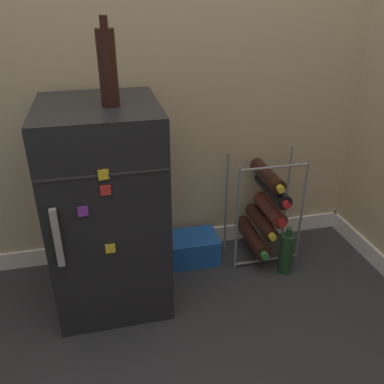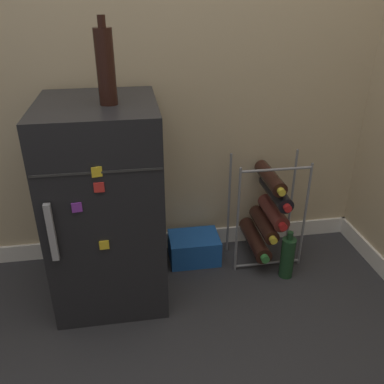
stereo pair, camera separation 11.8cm
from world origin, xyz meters
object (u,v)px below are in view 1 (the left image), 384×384
Objects in this scene: soda_box at (193,248)px; mini_fridge at (107,207)px; fridge_top_bottle at (108,67)px; loose_bottle_floor at (286,253)px; wine_rack at (264,210)px.

mini_fridge is at bearing -159.67° from soda_box.
fridge_top_bottle reaches higher than loose_bottle_floor.
loose_bottle_floor is (0.82, -0.05, -0.33)m from mini_fridge.
soda_box is 1.02m from fridge_top_bottle.
mini_fridge is 2.87× the size of fridge_top_bottle.
mini_fridge is 0.89m from loose_bottle_floor.
wine_rack is 1.04m from fridge_top_bottle.
fridge_top_bottle reaches higher than wine_rack.
soda_box is 0.82× the size of fridge_top_bottle.
loose_bottle_floor is at bearing -1.18° from fridge_top_bottle.
loose_bottle_floor reaches higher than soda_box.
fridge_top_bottle is 1.19m from loose_bottle_floor.
fridge_top_bottle is at bearing 178.82° from loose_bottle_floor.
wine_rack is at bearing 11.82° from fridge_top_bottle.
fridge_top_bottle is 1.22× the size of loose_bottle_floor.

